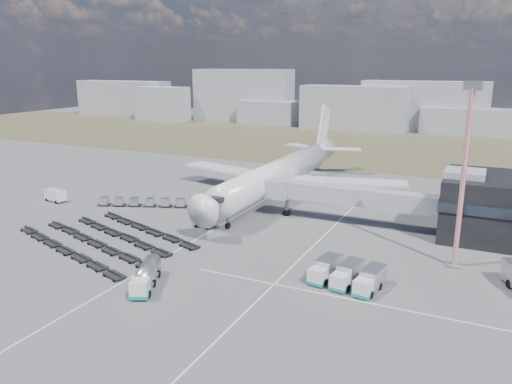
% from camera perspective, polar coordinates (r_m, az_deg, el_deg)
% --- Properties ---
extents(ground, '(420.00, 420.00, 0.00)m').
position_cam_1_polar(ground, '(78.41, -6.40, -6.08)').
color(ground, '#565659').
rests_on(ground, ground).
extents(grass_strip, '(420.00, 90.00, 0.01)m').
position_cam_1_polar(grass_strip, '(178.71, 12.48, 5.27)').
color(grass_strip, '#4A442C').
rests_on(grass_strip, ground).
extents(lane_markings, '(47.12, 110.00, 0.01)m').
position_cam_1_polar(lane_markings, '(76.56, 1.07, -6.50)').
color(lane_markings, silver).
rests_on(lane_markings, ground).
extents(jet_bridge, '(30.30, 3.80, 7.05)m').
position_cam_1_polar(jet_bridge, '(88.68, 9.37, -0.33)').
color(jet_bridge, '#939399').
rests_on(jet_bridge, ground).
extents(airliner, '(51.59, 64.53, 17.62)m').
position_cam_1_polar(airliner, '(104.71, 2.84, 2.24)').
color(airliner, silver).
rests_on(airliner, ground).
extents(skyline, '(320.52, 26.27, 25.43)m').
position_cam_1_polar(skyline, '(220.28, 15.39, 9.50)').
color(skyline, '#9597A3').
rests_on(skyline, ground).
extents(fuel_tanker, '(5.69, 8.92, 2.84)m').
position_cam_1_polar(fuel_tanker, '(65.23, -12.46, -9.35)').
color(fuel_tanker, silver).
rests_on(fuel_tanker, ground).
extents(pushback_tug, '(3.60, 2.27, 1.52)m').
position_cam_1_polar(pushback_tug, '(86.58, -5.89, -3.54)').
color(pushback_tug, silver).
rests_on(pushback_tug, ground).
extents(utility_van, '(4.93, 2.87, 2.45)m').
position_cam_1_polar(utility_van, '(109.90, -21.94, -0.40)').
color(utility_van, silver).
rests_on(utility_van, ground).
extents(catering_truck, '(2.53, 6.03, 2.75)m').
position_cam_1_polar(catering_truck, '(111.99, 5.39, 0.96)').
color(catering_truck, silver).
rests_on(catering_truck, ground).
extents(service_trucks_near, '(9.17, 7.48, 2.53)m').
position_cam_1_polar(service_trucks_near, '(65.29, 10.37, -9.27)').
color(service_trucks_near, silver).
rests_on(service_trucks_near, ground).
extents(uld_row, '(23.14, 10.07, 1.63)m').
position_cam_1_polar(uld_row, '(100.00, -11.18, -1.15)').
color(uld_row, black).
rests_on(uld_row, ground).
extents(baggage_dollies, '(32.38, 23.89, 0.80)m').
position_cam_1_polar(baggage_dollies, '(83.10, -16.73, -5.14)').
color(baggage_dollies, black).
rests_on(baggage_dollies, ground).
extents(floodlight_mast, '(2.39, 1.95, 25.27)m').
position_cam_1_polar(floodlight_mast, '(71.87, 22.61, 1.51)').
color(floodlight_mast, red).
rests_on(floodlight_mast, ground).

